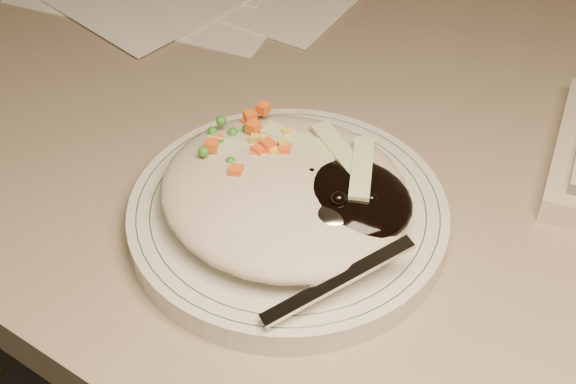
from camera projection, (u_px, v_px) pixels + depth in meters
The scene contains 4 objects.
desk at pixel (409, 289), 0.84m from camera, with size 1.40×0.70×0.74m.
plate at pixel (288, 216), 0.62m from camera, with size 0.25×0.25×0.02m, color silver.
plate_rim at pixel (288, 207), 0.61m from camera, with size 0.23×0.23×0.00m.
meal at pixel (292, 189), 0.60m from camera, with size 0.21×0.19×0.05m.
Camera 1 is at (0.20, 0.86, 1.19)m, focal length 50.00 mm.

